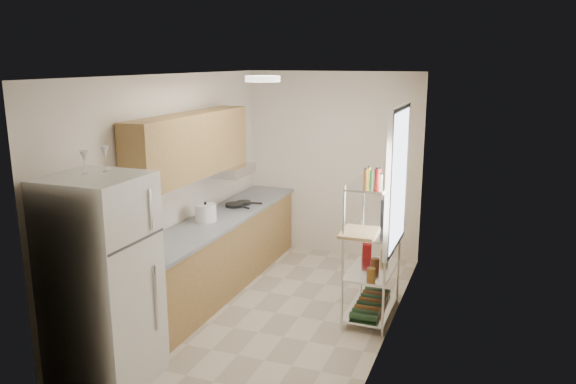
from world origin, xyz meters
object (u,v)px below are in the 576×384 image
refrigerator (102,282)px  rice_cooker (206,213)px  espresso_machine (391,209)px  frying_pan_large (234,205)px  cutting_board (359,233)px

refrigerator → rice_cooker: size_ratio=7.29×
refrigerator → espresso_machine: refrigerator is taller
frying_pan_large → refrigerator: bearing=-66.6°
rice_cooker → espresso_machine: (2.09, 0.40, 0.15)m
rice_cooker → espresso_machine: 2.14m
frying_pan_large → rice_cooker: bearing=-69.7°
frying_pan_large → cutting_board: bearing=-4.9°
refrigerator → espresso_machine: bearing=50.2°
cutting_board → espresso_machine: bearing=71.1°
frying_pan_large → espresso_machine: bearing=12.4°
cutting_board → espresso_machine: 0.65m
refrigerator → espresso_machine: (1.99, 2.39, 0.23)m
refrigerator → cutting_board: bearing=45.0°
rice_cooker → cutting_board: 1.90m
rice_cooker → espresso_machine: size_ratio=0.91×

